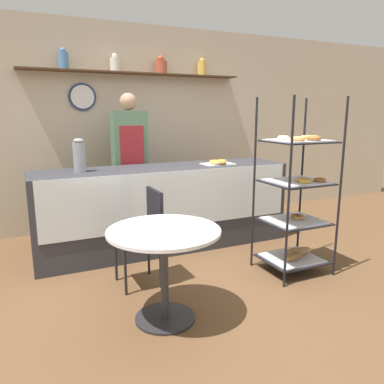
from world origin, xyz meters
TOP-DOWN VIEW (x-y plane):
  - ground_plane at (0.00, 0.00)m, footprint 14.00×14.00m
  - back_wall at (-0.00, 2.30)m, footprint 10.00×0.30m
  - display_counter at (0.00, 1.19)m, footprint 2.90×0.72m
  - pastry_rack at (0.92, 0.00)m, footprint 0.62×0.56m
  - person_worker at (-0.25, 1.71)m, footprint 0.42×0.23m
  - cafe_table at (-0.56, -0.32)m, footprint 0.84×0.84m
  - cafe_chair at (-0.49, 0.35)m, footprint 0.39×0.39m
  - coffee_carafe at (-0.92, 1.21)m, footprint 0.12×0.12m
  - donut_tray_counter at (0.66, 1.11)m, footprint 0.37×0.27m

SIDE VIEW (x-z plane):
  - ground_plane at x=0.00m, z-range 0.00..0.00m
  - display_counter at x=0.00m, z-range 0.00..0.95m
  - cafe_chair at x=-0.49m, z-range 0.10..0.98m
  - cafe_table at x=-0.56m, z-range 0.19..0.91m
  - pastry_rack at x=0.92m, z-range -0.14..1.56m
  - donut_tray_counter at x=0.66m, z-range 0.95..0.99m
  - person_worker at x=-0.25m, z-range 0.09..1.87m
  - coffee_carafe at x=-0.92m, z-range 0.94..1.29m
  - back_wall at x=0.00m, z-range 0.01..2.71m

